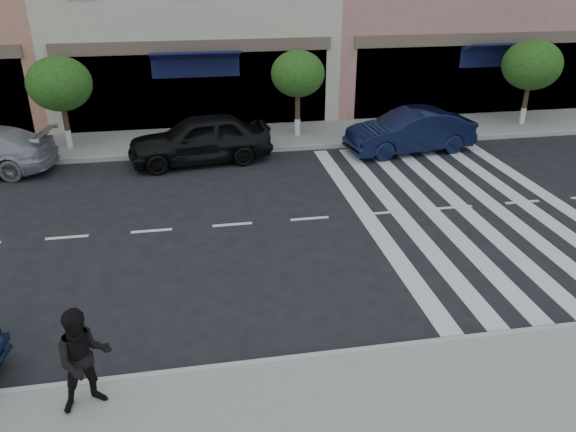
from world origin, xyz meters
name	(u,v)px	position (x,y,z in m)	size (l,w,h in m)	color
ground	(251,316)	(0.00, 0.00, 0.00)	(120.00, 120.00, 0.00)	black
sidewalk_far	(215,139)	(0.00, 11.00, 0.07)	(60.00, 3.00, 0.15)	gray
street_tree_wb	(60,84)	(-5.00, 10.80, 2.31)	(2.10, 2.10, 3.06)	#473323
street_tree_c	(298,74)	(3.00, 10.80, 2.36)	(1.90, 1.90, 3.04)	#473323
street_tree_ea	(532,65)	(12.00, 10.80, 2.39)	(2.20, 2.20, 3.19)	#473323
walker	(84,359)	(-2.61, -2.00, 0.97)	(0.80, 0.62, 1.65)	black
car_far_mid	(200,139)	(-0.59, 8.91, 0.78)	(1.84, 4.58, 1.56)	black
car_far_right	(410,131)	(6.50, 8.70, 0.72)	(1.52, 4.37, 1.44)	black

